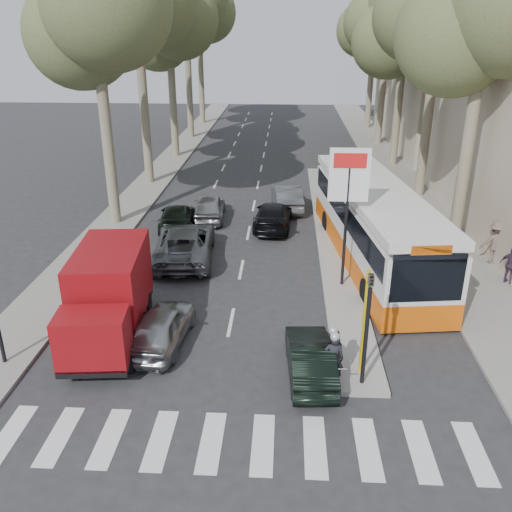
% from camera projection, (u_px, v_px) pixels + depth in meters
% --- Properties ---
extents(ground, '(120.00, 120.00, 0.00)m').
position_uv_depth(ground, '(253.00, 354.00, 17.25)').
color(ground, '#28282B').
rests_on(ground, ground).
extents(sidewalk_right, '(3.20, 70.00, 0.12)m').
position_uv_depth(sidewalk_right, '(391.00, 168.00, 39.75)').
color(sidewalk_right, gray).
rests_on(sidewalk_right, ground).
extents(median_left, '(2.40, 64.00, 0.12)m').
position_uv_depth(median_left, '(175.00, 156.00, 43.37)').
color(median_left, gray).
rests_on(median_left, ground).
extents(traffic_island, '(1.50, 26.00, 0.16)m').
position_uv_depth(traffic_island, '(331.00, 233.00, 27.16)').
color(traffic_island, gray).
rests_on(traffic_island, ground).
extents(building_far, '(11.00, 20.00, 16.00)m').
position_uv_depth(building_far, '(466.00, 48.00, 44.55)').
color(building_far, '#B7A88E').
rests_on(building_far, ground).
extents(billboard, '(1.50, 12.10, 5.60)m').
position_uv_depth(billboard, '(348.00, 199.00, 20.23)').
color(billboard, yellow).
rests_on(billboard, ground).
extents(traffic_light_island, '(0.16, 0.41, 3.60)m').
position_uv_depth(traffic_light_island, '(368.00, 311.00, 14.73)').
color(traffic_light_island, black).
rests_on(traffic_light_island, ground).
extents(tree_l_a, '(7.40, 7.20, 14.10)m').
position_uv_depth(tree_l_a, '(97.00, 8.00, 24.72)').
color(tree_l_a, '#6B604C').
rests_on(tree_l_a, ground).
extents(tree_l_b, '(7.40, 7.20, 14.88)m').
position_uv_depth(tree_l_b, '(138.00, 0.00, 31.81)').
color(tree_l_b, '#6B604C').
rests_on(tree_l_b, ground).
extents(tree_l_c, '(7.40, 7.20, 13.71)m').
position_uv_depth(tree_l_c, '(170.00, 20.00, 39.55)').
color(tree_l_c, '#6B604C').
rests_on(tree_l_c, ground).
extents(tree_l_e, '(7.40, 7.20, 14.49)m').
position_uv_depth(tree_l_e, '(200.00, 14.00, 53.99)').
color(tree_l_e, '#6B604C').
rests_on(tree_l_e, ground).
extents(tree_r_a, '(7.40, 7.20, 14.10)m').
position_uv_depth(tree_r_a, '(491.00, 6.00, 22.00)').
color(tree_r_a, '#6B604C').
rests_on(tree_r_a, ground).
extents(tree_r_c, '(7.40, 7.20, 13.32)m').
position_uv_depth(tree_r_c, '(408.00, 25.00, 36.98)').
color(tree_r_c, '#6B604C').
rests_on(tree_r_c, ground).
extents(tree_r_d, '(7.40, 7.20, 14.88)m').
position_uv_depth(tree_r_d, '(391.00, 7.00, 43.78)').
color(tree_r_d, '#6B604C').
rests_on(tree_r_d, ground).
extents(tree_r_e, '(7.40, 7.20, 14.10)m').
position_uv_depth(tree_r_e, '(377.00, 18.00, 51.40)').
color(tree_r_e, '#6B604C').
rests_on(tree_r_e, ground).
extents(silver_hatchback, '(1.85, 3.92, 1.29)m').
position_uv_depth(silver_hatchback, '(162.00, 327.00, 17.57)').
color(silver_hatchback, '#93979A').
rests_on(silver_hatchback, ground).
extents(dark_hatchback, '(1.52, 3.74, 1.20)m').
position_uv_depth(dark_hatchback, '(310.00, 358.00, 16.01)').
color(dark_hatchback, black).
rests_on(dark_hatchback, ground).
extents(queue_car_a, '(2.98, 5.63, 1.51)m').
position_uv_depth(queue_car_a, '(185.00, 243.00, 24.02)').
color(queue_car_a, '#4D5055').
rests_on(queue_car_a, ground).
extents(queue_car_b, '(2.10, 4.60, 1.30)m').
position_uv_depth(queue_car_b, '(273.00, 215.00, 27.89)').
color(queue_car_b, black).
rests_on(queue_car_b, ground).
extents(queue_car_c, '(1.84, 4.05, 1.35)m').
position_uv_depth(queue_car_c, '(209.00, 207.00, 29.09)').
color(queue_car_c, '#919498').
rests_on(queue_car_c, ground).
extents(queue_car_d, '(1.94, 4.34, 1.38)m').
position_uv_depth(queue_car_d, '(287.00, 197.00, 30.71)').
color(queue_car_d, '#54585D').
rests_on(queue_car_d, ground).
extents(queue_car_e, '(2.18, 4.35, 1.21)m').
position_uv_depth(queue_car_e, '(177.00, 217.00, 27.81)').
color(queue_car_e, black).
rests_on(queue_car_e, ground).
extents(red_truck, '(2.60, 5.69, 2.94)m').
position_uv_depth(red_truck, '(109.00, 295.00, 17.67)').
color(red_truck, black).
rests_on(red_truck, ground).
extents(city_bus, '(4.35, 13.05, 3.37)m').
position_uv_depth(city_bus, '(374.00, 223.00, 23.49)').
color(city_bus, '#DF590C').
rests_on(city_bus, ground).
extents(motorcycle, '(0.77, 2.11, 1.79)m').
position_uv_depth(motorcycle, '(333.00, 358.00, 15.64)').
color(motorcycle, black).
rests_on(motorcycle, ground).
extents(pedestrian_near, '(0.96, 0.97, 1.56)m').
position_uv_depth(pedestrian_near, '(511.00, 265.00, 21.48)').
color(pedestrian_near, '#3F2F47').
rests_on(pedestrian_near, sidewalk_right).
extents(pedestrian_far, '(1.26, 0.64, 1.89)m').
position_uv_depth(pedestrian_far, '(495.00, 243.00, 23.27)').
color(pedestrian_far, '#65564C').
rests_on(pedestrian_far, sidewalk_right).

